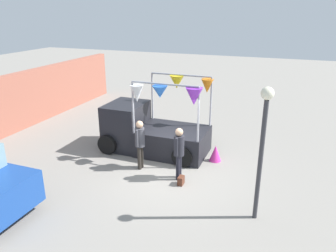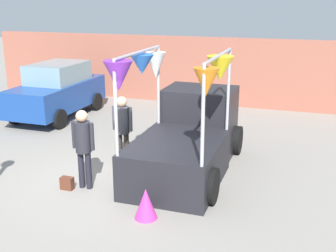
% 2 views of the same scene
% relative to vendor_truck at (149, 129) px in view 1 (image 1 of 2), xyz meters
% --- Properties ---
extents(ground_plane, '(60.00, 60.00, 0.00)m').
position_rel_vendor_truck_xyz_m(ground_plane, '(-1.55, -1.44, -0.88)').
color(ground_plane, gray).
extents(vendor_truck, '(2.52, 4.17, 2.95)m').
position_rel_vendor_truck_xyz_m(vendor_truck, '(0.00, 0.00, 0.00)').
color(vendor_truck, black).
rests_on(vendor_truck, ground).
extents(person_customer, '(0.53, 0.34, 1.77)m').
position_rel_vendor_truck_xyz_m(person_customer, '(-1.82, -1.88, 0.20)').
color(person_customer, black).
rests_on(person_customer, ground).
extents(person_vendor, '(0.53, 0.34, 1.76)m').
position_rel_vendor_truck_xyz_m(person_vendor, '(-1.59, -0.37, 0.19)').
color(person_vendor, '#2D2823').
rests_on(person_vendor, ground).
extents(handbag, '(0.28, 0.16, 0.28)m').
position_rel_vendor_truck_xyz_m(handbag, '(-2.17, -2.08, -0.74)').
color(handbag, '#592D1E').
rests_on(handbag, ground).
extents(street_lamp, '(0.32, 0.32, 3.61)m').
position_rel_vendor_truck_xyz_m(street_lamp, '(-3.13, -4.51, 1.50)').
color(street_lamp, '#333338').
rests_on(street_lamp, ground).
extents(folded_kite_bundle_magenta, '(0.46, 0.46, 0.60)m').
position_rel_vendor_truck_xyz_m(folded_kite_bundle_magenta, '(-0.07, -2.70, -0.58)').
color(folded_kite_bundle_magenta, '#D83399').
rests_on(folded_kite_bundle_magenta, ground).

